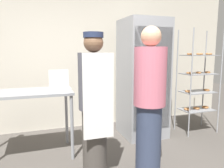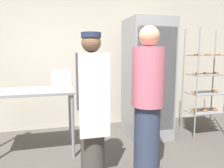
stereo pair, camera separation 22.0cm
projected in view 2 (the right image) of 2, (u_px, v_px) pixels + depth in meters
back_wall at (87, 47)px, 4.21m from camera, size 6.40×0.12×3.10m
refrigerator at (147, 79)px, 3.71m from camera, size 0.71×0.75×1.99m
baking_rack at (205, 84)px, 3.80m from camera, size 0.65×0.42×1.84m
prep_counter at (29, 98)px, 3.05m from camera, size 1.22×0.65×0.93m
donut_box at (62, 87)px, 3.00m from camera, size 0.27×0.24×0.28m
person_baker at (92, 103)px, 2.51m from camera, size 0.35×0.37×1.67m
person_customer at (148, 102)px, 2.49m from camera, size 0.37×0.37×1.74m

